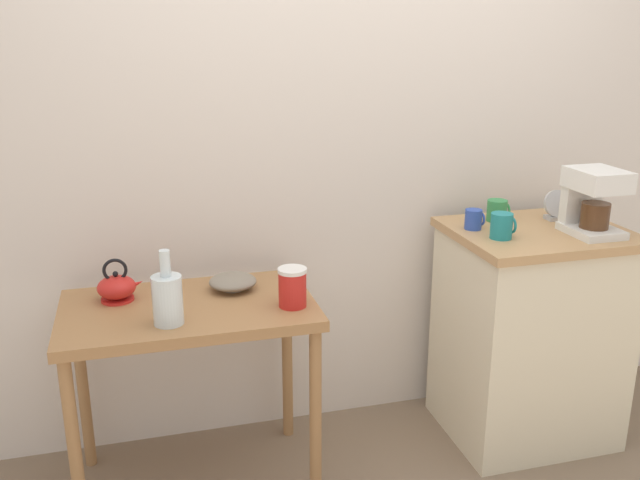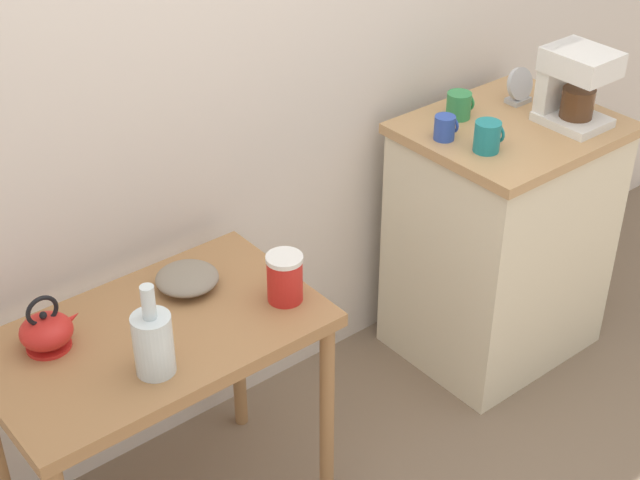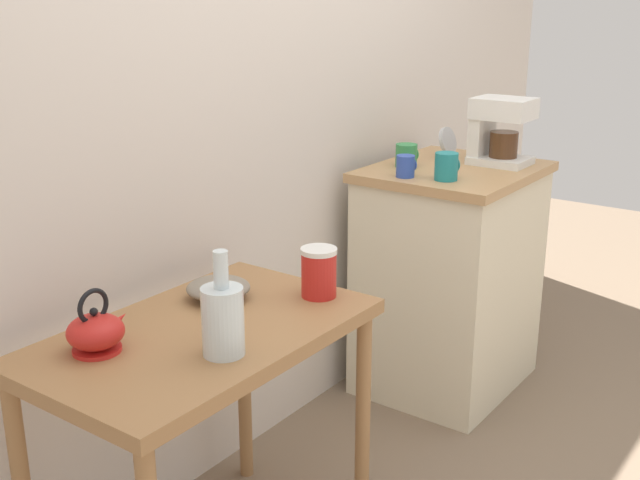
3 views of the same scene
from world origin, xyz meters
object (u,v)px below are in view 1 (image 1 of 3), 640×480
mug_tall_green (497,211)px  teakettle (117,287)px  glass_carafe_vase (167,298)px  canister_enamel (292,287)px  mug_blue (474,219)px  bowl_stoneware (233,282)px  table_clock (556,207)px  coffee_maker (592,198)px  mug_dark_teal (502,226)px

mug_tall_green → teakettle: bearing=-178.2°
glass_carafe_vase → canister_enamel: 0.44m
mug_blue → bowl_stoneware: bearing=178.0°
teakettle → table_clock: bearing=-0.0°
table_clock → bowl_stoneware: bearing=-179.9°
coffee_maker → mug_dark_teal: (-0.37, 0.03, -0.09)m
mug_tall_green → bowl_stoneware: bearing=-177.4°
bowl_stoneware → glass_carafe_vase: bearing=-135.0°
teakettle → table_clock: table_clock is taller
mug_dark_teal → bowl_stoneware: bearing=170.2°
canister_enamel → table_clock: 1.23m
table_clock → mug_tall_green: bearing=169.1°
coffee_maker → glass_carafe_vase: bearing=-178.2°
canister_enamel → coffee_maker: size_ratio=0.55×
bowl_stoneware → coffee_maker: size_ratio=0.69×
teakettle → canister_enamel: teakettle is taller
teakettle → mug_blue: bearing=-1.5°
coffee_maker → mug_blue: 0.46m
teakettle → mug_tall_green: size_ratio=1.87×
coffee_maker → mug_dark_teal: bearing=176.0°
table_clock → glass_carafe_vase: bearing=-171.1°
bowl_stoneware → teakettle: bearing=179.6°
bowl_stoneware → mug_dark_teal: mug_dark_teal is taller
glass_carafe_vase → coffee_maker: bearing=1.8°
bowl_stoneware → table_clock: size_ratio=1.41×
canister_enamel → mug_tall_green: size_ratio=1.58×
teakettle → canister_enamel: 0.64m
coffee_maker → mug_tall_green: size_ratio=2.87×
coffee_maker → mug_dark_teal: size_ratio=2.61×
coffee_maker → mug_dark_teal: coffee_maker is taller
mug_dark_teal → mug_blue: bearing=107.2°
bowl_stoneware → mug_blue: size_ratio=2.22×
mug_tall_green → canister_enamel: bearing=-164.2°
teakettle → glass_carafe_vase: bearing=-57.0°
teakettle → mug_dark_teal: (1.44, -0.18, 0.17)m
mug_blue → table_clock: size_ratio=0.64×
mug_dark_teal → mug_tall_green: bearing=64.7°
bowl_stoneware → canister_enamel: (0.18, -0.22, 0.04)m
canister_enamel → mug_tall_green: bearing=15.8°
canister_enamel → mug_blue: (0.79, 0.18, 0.14)m
bowl_stoneware → mug_dark_teal: bearing=-9.8°
bowl_stoneware → canister_enamel: 0.29m
mug_dark_teal → table_clock: 0.40m
mug_blue → glass_carafe_vase: bearing=-169.8°
teakettle → coffee_maker: bearing=-6.5°
bowl_stoneware → mug_tall_green: mug_tall_green is taller
bowl_stoneware → coffee_maker: bearing=-8.3°
coffee_maker → mug_dark_teal: 0.38m
glass_carafe_vase → mug_tall_green: bearing=12.4°
coffee_maker → mug_tall_green: 0.38m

